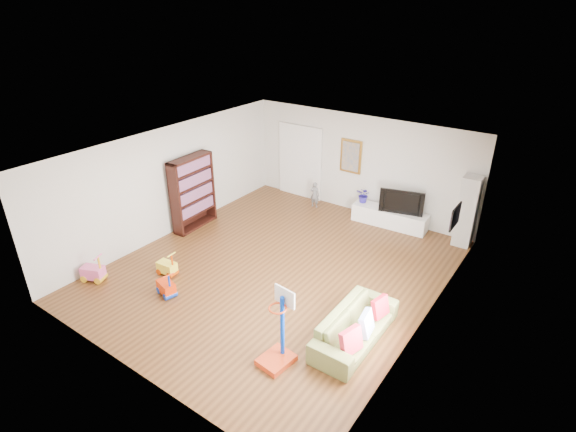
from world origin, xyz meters
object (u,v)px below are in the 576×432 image
Objects in this scene: media_console at (389,217)px; bookshelf at (193,193)px; basketball_hoop at (276,330)px; sofa at (355,326)px.

bookshelf is at bearing -147.81° from media_console.
sofa is at bearing 64.08° from basketball_hoop.
basketball_hoop is at bearing -33.38° from bookshelf.
sofa is at bearing -18.31° from bookshelf.
basketball_hoop is at bearing -88.15° from media_console.
media_console is at bearing 102.01° from basketball_hoop.
bookshelf is (-4.14, -2.95, 0.72)m from media_console.
sofa is 1.52m from basketball_hoop.
media_console is 4.64m from sofa.
media_console is 5.13m from bookshelf.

